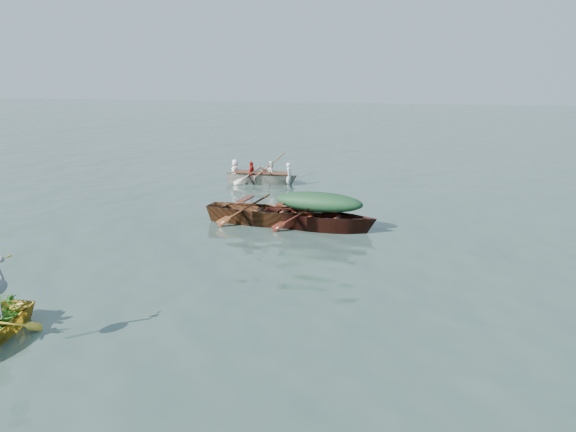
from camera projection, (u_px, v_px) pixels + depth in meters
name	position (u px, v px, depth m)	size (l,w,h in m)	color
ground	(216.00, 278.00, 11.42)	(140.00, 140.00, 0.00)	#364C44
green_tarp_boat	(318.00, 229.00, 15.02)	(1.37, 4.39, 1.03)	#42160F
open_wooden_boat	(265.00, 224.00, 15.54)	(1.43, 4.61, 1.09)	brown
rowed_boat	(262.00, 184.00, 21.20)	(1.16, 3.86, 0.90)	beige
green_tarp_cover	(319.00, 201.00, 14.83)	(0.75, 2.41, 0.52)	#193E21
thwart_benches	(264.00, 204.00, 15.40)	(0.86, 2.30, 0.04)	#4D1C12
rowers	(262.00, 162.00, 20.99)	(1.04, 2.70, 0.76)	silver
oars	(262.00, 171.00, 21.08)	(2.60, 0.60, 0.06)	#A0603C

